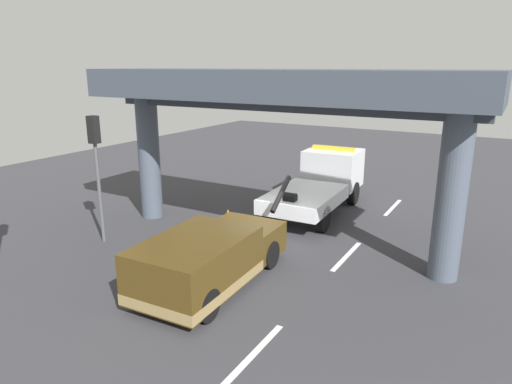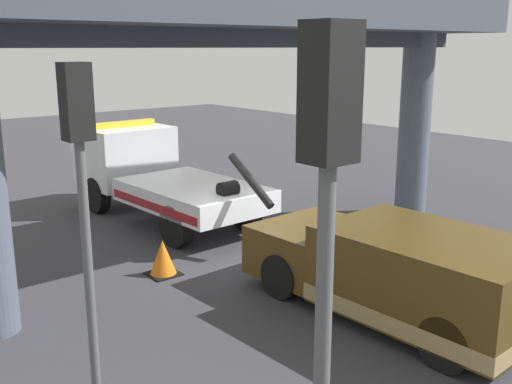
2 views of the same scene
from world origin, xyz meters
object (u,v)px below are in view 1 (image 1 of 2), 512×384
Objects in this scene: towed_van_green at (208,260)px; traffic_light_far at (96,152)px; tow_truck_white at (322,181)px; traffic_cone_orange at (228,219)px.

towed_van_green is 5.71m from traffic_light_far.
tow_truck_white is 1.38× the size of towed_van_green.
traffic_light_far is (0.89, 5.11, 2.39)m from towed_van_green.
tow_truck_white is 1.68× the size of traffic_light_far.
towed_van_green is at bearing -179.78° from tow_truck_white.
traffic_cone_orange is (3.31, -2.99, -2.82)m from traffic_light_far.
traffic_cone_orange is (-4.05, 2.10, -0.85)m from tow_truck_white.
traffic_cone_orange is (4.20, 2.13, -0.43)m from towed_van_green.
towed_van_green is at bearing -153.14° from traffic_cone_orange.
towed_van_green is 7.22× the size of traffic_cone_orange.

